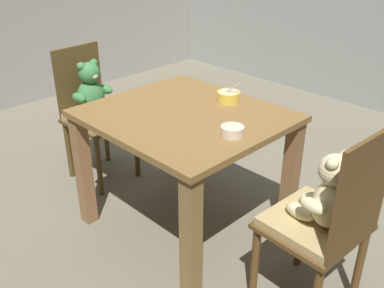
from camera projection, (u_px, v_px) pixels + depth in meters
ground_plane at (186, 226)px, 2.59m from camera, size 5.20×5.20×0.04m
dining_table at (185, 137)px, 2.32m from camera, size 0.97×0.88×0.71m
teddy_chair_near_right at (326, 211)px, 1.79m from camera, size 0.40×0.43×0.92m
teddy_chair_near_left at (94, 104)px, 2.86m from camera, size 0.42×0.40×0.89m
porridge_bowl_cream_near_right at (232, 131)px, 2.00m from camera, size 0.11×0.11×0.05m
porridge_bowl_yellow_far_center at (228, 96)px, 2.39m from camera, size 0.14×0.13×0.12m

